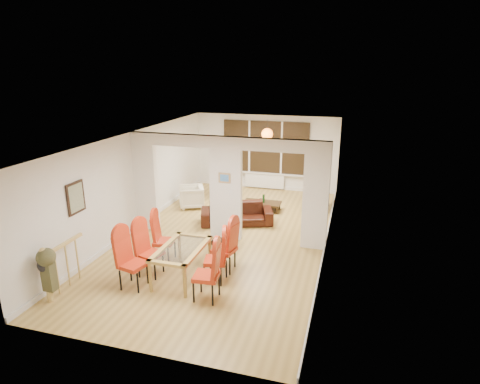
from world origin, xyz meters
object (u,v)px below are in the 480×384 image
at_px(dining_chair_lb, 150,250).
at_px(armchair, 191,197).
at_px(sofa, 237,213).
at_px(person, 220,174).
at_px(dining_chair_ra, 206,272).
at_px(dining_chair_rb, 215,257).
at_px(coffee_table, 262,206).
at_px(dining_chair_rc, 224,246).
at_px(dining_chair_la, 133,261).
at_px(dining_chair_lc, 164,238).
at_px(bowl, 262,200).
at_px(television, 317,199).
at_px(dining_table, 182,263).
at_px(bottle, 264,198).

xyz_separation_m(dining_chair_lb, armchair, (-0.83, 4.16, -0.22)).
bearing_deg(sofa, person, 101.90).
xyz_separation_m(dining_chair_ra, dining_chair_rb, (-0.06, 0.67, -0.03)).
bearing_deg(dining_chair_lb, dining_chair_rb, 19.80).
bearing_deg(dining_chair_ra, dining_chair_rb, 89.01).
bearing_deg(coffee_table, dining_chair_rc, -88.87).
height_order(dining_chair_la, dining_chair_lc, dining_chair_la).
bearing_deg(dining_chair_lc, bowl, 62.50).
bearing_deg(person, dining_chair_lc, -12.17).
distance_m(dining_chair_la, coffee_table, 5.25).
xyz_separation_m(dining_chair_rb, television, (1.54, 4.99, -0.24)).
bearing_deg(dining_table, dining_chair_lc, 138.62).
bearing_deg(dining_chair_lc, dining_table, -50.37).
bearing_deg(person, television, 74.82).
height_order(dining_chair_lb, person, person).
height_order(dining_table, armchair, dining_table).
distance_m(dining_table, dining_chair_rc, 0.94).
bearing_deg(person, dining_chair_ra, 1.52).
bearing_deg(sofa, dining_chair_rc, -98.41).
relative_size(person, coffee_table, 1.53).
xyz_separation_m(person, television, (3.15, -0.01, -0.56)).
relative_size(dining_table, armchair, 1.96).
height_order(dining_chair_la, dining_chair_rc, dining_chair_la).
bearing_deg(dining_chair_rb, bowl, 78.13).
bearing_deg(person, dining_chair_la, -13.42).
bearing_deg(dining_chair_ra, person, 100.25).
relative_size(dining_table, person, 0.85).
relative_size(dining_chair_ra, person, 0.66).
bearing_deg(bowl, sofa, -106.34).
distance_m(dining_chair_lc, sofa, 2.76).
bearing_deg(dining_chair_lb, person, 106.82).
relative_size(dining_table, coffee_table, 1.30).
bearing_deg(dining_chair_rb, dining_chair_lc, 146.01).
height_order(sofa, bottle, sofa).
bearing_deg(dining_chair_la, dining_table, 50.66).
height_order(television, coffee_table, television).
bearing_deg(armchair, dining_chair_lb, -14.25).
distance_m(armchair, person, 1.26).
relative_size(dining_chair_lb, dining_chair_rb, 1.04).
distance_m(dining_chair_rb, armchair, 4.59).
bearing_deg(bowl, dining_chair_lc, -108.51).
xyz_separation_m(dining_chair_la, dining_chair_ra, (1.53, -0.00, -0.01)).
bearing_deg(dining_chair_lb, sofa, 88.75).
distance_m(person, bowl, 1.72).
xyz_separation_m(dining_chair_la, dining_chair_rc, (1.50, 1.15, -0.02)).
height_order(dining_table, dining_chair_rb, dining_chair_rb).
xyz_separation_m(dining_chair_lb, television, (2.92, 5.13, -0.26)).
distance_m(dining_chair_lc, bowl, 4.17).
bearing_deg(dining_chair_lc, dining_chair_rb, -30.09).
height_order(dining_chair_rb, dining_chair_rc, dining_chair_rc).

